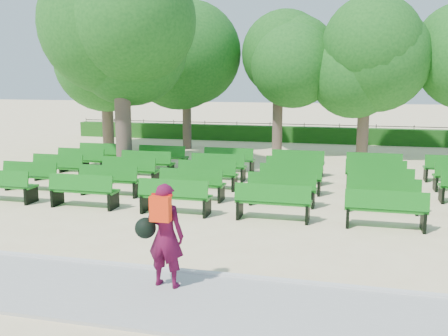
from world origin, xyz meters
name	(u,v)px	position (x,y,z in m)	size (l,w,h in m)	color
ground	(229,197)	(0.00, 0.00, 0.00)	(120.00, 120.00, 0.00)	beige
paving	(128,295)	(0.00, -7.40, 0.03)	(30.00, 2.20, 0.06)	#A6A7A3
curb	(154,269)	(0.00, -6.25, 0.05)	(30.00, 0.12, 0.10)	silver
hedge	(286,134)	(0.00, 14.00, 0.45)	(26.00, 0.70, 0.90)	#1A4F14
fence	(287,141)	(0.00, 14.40, 0.00)	(26.00, 0.10, 1.02)	black
tree_line	(276,152)	(0.00, 10.00, 0.00)	(21.80, 6.80, 7.04)	#1C5D1A
bench_array	(248,188)	(0.38, 0.96, 0.10)	(1.97, 0.66, 1.24)	#126B15
tree_among	(120,44)	(-4.79, 2.67, 4.88)	(5.50, 5.50, 7.38)	brown
person	(164,234)	(0.50, -6.95, 1.01)	(0.88, 0.55, 1.84)	#4E0B29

